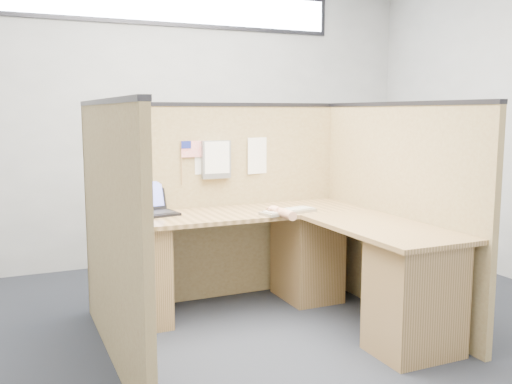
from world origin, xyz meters
name	(u,v)px	position (x,y,z in m)	size (l,w,h in m)	color
floor	(276,340)	(0.00, 0.00, 0.00)	(5.00, 5.00, 0.00)	#1E222A
wall_back	(175,118)	(0.00, 2.25, 1.40)	(5.00, 5.00, 0.00)	#A0A3A6
clerestory_window	(173,6)	(0.00, 2.23, 2.45)	(3.30, 0.04, 0.38)	#232328
cubicle_partitions	(250,212)	(0.00, 0.43, 0.77)	(2.06, 1.83, 1.53)	olive
l_desk	(282,267)	(0.18, 0.29, 0.39)	(1.95, 1.75, 0.73)	brown
laptop	(151,206)	(-0.59, 0.86, 0.79)	(0.37, 0.37, 0.24)	black
keyboard	(288,211)	(0.33, 0.48, 0.74)	(0.45, 0.24, 0.03)	gray
mouse	(274,212)	(0.21, 0.48, 0.75)	(0.10, 0.06, 0.04)	silver
hand_forearm	(283,212)	(0.22, 0.35, 0.76)	(0.10, 0.34, 0.07)	tan
blue_poster	(109,142)	(-0.85, 0.97, 1.25)	(0.19, 0.00, 0.25)	navy
american_flag	(191,150)	(-0.25, 0.96, 1.17)	(0.19, 0.01, 0.33)	olive
file_holder	(216,159)	(-0.06, 0.94, 1.10)	(0.23, 0.05, 0.29)	slate
paper_left	(207,157)	(-0.11, 0.97, 1.11)	(0.20, 0.00, 0.26)	white
paper_right	(260,156)	(0.33, 0.97, 1.11)	(0.22, 0.00, 0.29)	white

